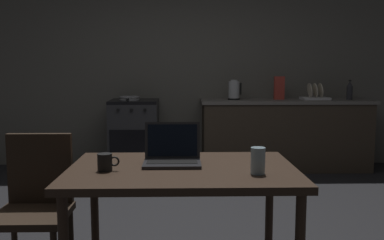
% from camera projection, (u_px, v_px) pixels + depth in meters
% --- Properties ---
extents(ground_plane, '(12.00, 12.00, 0.00)m').
position_uv_depth(ground_plane, '(185.00, 237.00, 3.33)').
color(ground_plane, black).
extents(back_wall, '(6.40, 0.10, 2.71)m').
position_uv_depth(back_wall, '(206.00, 64.00, 5.77)').
color(back_wall, '#605D56').
rests_on(back_wall, ground_plane).
extents(kitchen_counter, '(2.16, 0.64, 0.90)m').
position_uv_depth(kitchen_counter, '(284.00, 134.00, 5.55)').
color(kitchen_counter, '#382D23').
rests_on(kitchen_counter, ground_plane).
extents(stove_oven, '(0.60, 0.62, 0.90)m').
position_uv_depth(stove_oven, '(135.00, 135.00, 5.50)').
color(stove_oven, '#2D2D30').
rests_on(stove_oven, ground_plane).
extents(dining_table, '(1.24, 0.84, 0.76)m').
position_uv_depth(dining_table, '(182.00, 181.00, 2.37)').
color(dining_table, '#332319').
rests_on(dining_table, ground_plane).
extents(chair, '(0.40, 0.40, 0.91)m').
position_uv_depth(chair, '(36.00, 201.00, 2.49)').
color(chair, '#2D2116').
rests_on(chair, ground_plane).
extents(laptop, '(0.32, 0.26, 0.23)m').
position_uv_depth(laptop, '(172.00, 156.00, 2.44)').
color(laptop, '#232326').
rests_on(laptop, dining_table).
extents(electric_kettle, '(0.17, 0.15, 0.25)m').
position_uv_depth(electric_kettle, '(234.00, 90.00, 5.47)').
color(electric_kettle, black).
rests_on(electric_kettle, kitchen_counter).
extents(bottle, '(0.07, 0.07, 0.25)m').
position_uv_depth(bottle, '(350.00, 90.00, 5.46)').
color(bottle, '#2D2D33').
rests_on(bottle, kitchen_counter).
extents(frying_pan, '(0.27, 0.44, 0.05)m').
position_uv_depth(frying_pan, '(129.00, 98.00, 5.42)').
color(frying_pan, gray).
rests_on(frying_pan, stove_oven).
extents(coffee_mug, '(0.12, 0.08, 0.09)m').
position_uv_depth(coffee_mug, '(105.00, 162.00, 2.27)').
color(coffee_mug, black).
rests_on(coffee_mug, dining_table).
extents(drinking_glass, '(0.07, 0.07, 0.14)m').
position_uv_depth(drinking_glass, '(258.00, 161.00, 2.20)').
color(drinking_glass, '#99B7C6').
rests_on(drinking_glass, dining_table).
extents(cereal_box, '(0.13, 0.05, 0.29)m').
position_uv_depth(cereal_box, '(279.00, 88.00, 5.50)').
color(cereal_box, '#B2382D').
rests_on(cereal_box, kitchen_counter).
extents(dish_rack, '(0.34, 0.26, 0.21)m').
position_uv_depth(dish_rack, '(315.00, 96.00, 5.50)').
color(dish_rack, silver).
rests_on(dish_rack, kitchen_counter).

